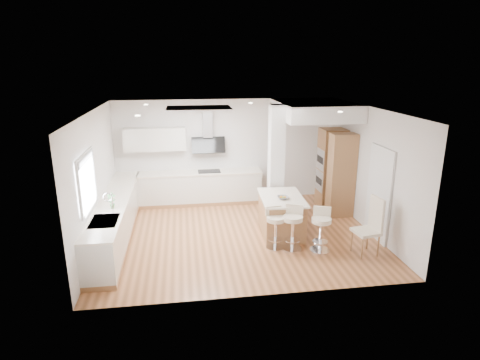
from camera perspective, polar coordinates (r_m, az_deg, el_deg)
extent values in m
plane|color=#AD6B40|center=(9.17, -0.15, -7.72)|extent=(6.00, 6.00, 0.00)
cube|color=white|center=(9.17, -0.15, -7.72)|extent=(6.00, 5.00, 0.02)
cube|color=silver|center=(11.10, -1.99, 4.22)|extent=(6.00, 0.04, 2.80)
cube|color=silver|center=(8.80, -19.88, -0.09)|extent=(0.04, 5.00, 2.80)
cube|color=silver|center=(9.57, 17.92, 1.40)|extent=(0.04, 5.00, 2.80)
cube|color=silver|center=(8.94, -5.88, 10.08)|extent=(1.40, 0.95, 0.05)
cube|color=white|center=(8.94, -5.88, 9.98)|extent=(1.25, 0.80, 0.03)
cylinder|color=white|center=(9.86, -13.23, 10.39)|extent=(0.10, 0.10, 0.02)
cylinder|color=white|center=(7.88, -14.35, 8.85)|extent=(0.10, 0.10, 0.02)
cylinder|color=white|center=(9.97, 1.49, 10.88)|extent=(0.10, 0.10, 0.02)
cylinder|color=white|center=(9.86, 10.77, 10.54)|extent=(0.10, 0.10, 0.02)
cylinder|color=white|center=(8.46, 14.06, 9.37)|extent=(0.10, 0.10, 0.02)
cube|color=white|center=(7.88, -20.99, -0.20)|extent=(0.03, 1.15, 0.95)
cube|color=silver|center=(7.76, -21.30, 3.38)|extent=(0.04, 1.28, 0.06)
cube|color=silver|center=(8.03, -20.55, -3.65)|extent=(0.04, 1.28, 0.06)
cube|color=silver|center=(7.31, -21.90, -1.56)|extent=(0.04, 0.06, 0.95)
cube|color=silver|center=(8.45, -20.08, 0.99)|extent=(0.04, 0.06, 0.95)
cube|color=#9C9FA3|center=(7.77, -21.14, 2.85)|extent=(0.03, 1.18, 0.14)
cube|color=#3F3831|center=(9.16, 19.23, -2.00)|extent=(0.02, 0.90, 2.00)
cube|color=silver|center=(9.16, 19.15, -2.01)|extent=(0.05, 1.00, 2.10)
cube|color=#9E6F43|center=(9.43, -16.99, -7.46)|extent=(0.60, 4.50, 0.10)
cube|color=beige|center=(9.27, -17.21, -5.03)|extent=(0.60, 4.50, 0.76)
cube|color=silver|center=(9.13, -17.42, -2.69)|extent=(0.63, 4.50, 0.04)
cube|color=#A5A5A9|center=(7.97, -18.75, -5.56)|extent=(0.50, 0.75, 0.02)
cube|color=#A5A5A9|center=(7.83, -18.94, -6.39)|extent=(0.40, 0.34, 0.10)
cube|color=#A5A5A9|center=(8.16, -18.51, -5.42)|extent=(0.40, 0.34, 0.10)
cylinder|color=white|center=(8.16, -17.69, -3.52)|extent=(0.02, 0.02, 0.36)
torus|color=white|center=(8.12, -18.29, -2.34)|extent=(0.18, 0.02, 0.18)
imported|color=#478B48|center=(8.50, -17.79, -2.83)|extent=(0.17, 0.12, 0.33)
cube|color=#9E6F43|center=(11.13, -5.59, -3.05)|extent=(3.30, 0.60, 0.10)
cube|color=beige|center=(10.99, -5.66, -0.94)|extent=(3.30, 0.60, 0.76)
cube|color=silver|center=(10.88, -5.71, 1.07)|extent=(3.33, 0.63, 0.04)
cube|color=black|center=(10.88, -4.40, 1.25)|extent=(0.60, 0.40, 0.01)
cube|color=beige|center=(10.81, -12.02, 5.70)|extent=(1.60, 0.34, 0.60)
cube|color=#A5A5A9|center=(10.82, -4.63, 7.90)|extent=(0.25, 0.18, 0.70)
cube|color=black|center=(10.84, -4.53, 4.96)|extent=(0.90, 0.26, 0.44)
cube|color=silver|center=(9.78, 5.16, 2.47)|extent=(0.35, 0.35, 2.80)
cube|color=white|center=(10.28, 10.53, 9.75)|extent=(1.78, 2.20, 0.40)
cube|color=#9E6F43|center=(10.86, 12.84, 1.63)|extent=(0.62, 0.62, 2.10)
cube|color=#9E6F43|center=(10.23, 14.22, 0.62)|extent=(0.62, 0.40, 2.10)
cube|color=#A5A5A9|center=(10.69, 11.37, 2.87)|extent=(0.02, 0.55, 0.55)
cube|color=#A5A5A9|center=(10.84, 11.20, -0.10)|extent=(0.02, 0.55, 0.55)
cube|color=black|center=(10.69, 11.32, 2.87)|extent=(0.01, 0.45, 0.18)
cube|color=black|center=(10.84, 11.15, -0.11)|extent=(0.01, 0.45, 0.18)
cube|color=#9E6F43|center=(9.16, 5.87, -5.06)|extent=(0.94, 1.39, 0.82)
cube|color=silver|center=(9.01, 5.95, -2.51)|extent=(1.02, 1.47, 0.04)
imported|color=slate|center=(8.86, 6.13, -2.50)|extent=(0.26, 0.26, 0.06)
sphere|color=orange|center=(8.86, 6.37, -2.48)|extent=(0.07, 0.07, 0.07)
sphere|color=orange|center=(8.87, 5.86, -2.45)|extent=(0.07, 0.07, 0.07)
sphere|color=olive|center=(8.82, 6.18, -2.57)|extent=(0.07, 0.07, 0.07)
cylinder|color=white|center=(8.58, 5.00, -9.49)|extent=(0.45, 0.45, 0.03)
cylinder|color=white|center=(8.45, 5.05, -7.64)|extent=(0.07, 0.07, 0.59)
cylinder|color=white|center=(8.50, 5.03, -8.37)|extent=(0.35, 0.35, 0.01)
cylinder|color=beige|center=(8.32, 5.11, -5.54)|extent=(0.43, 0.43, 0.09)
cube|color=beige|center=(8.39, 4.77, -4.33)|extent=(0.35, 0.10, 0.20)
cylinder|color=white|center=(8.57, 7.37, -9.61)|extent=(0.56, 0.56, 0.03)
cylinder|color=white|center=(8.43, 7.45, -7.65)|extent=(0.09, 0.09, 0.62)
cylinder|color=white|center=(8.48, 7.42, -8.42)|extent=(0.43, 0.43, 0.01)
cylinder|color=beige|center=(8.29, 7.54, -5.42)|extent=(0.53, 0.53, 0.10)
cube|color=beige|center=(8.38, 7.75, -4.13)|extent=(0.35, 0.20, 0.21)
cylinder|color=white|center=(8.59, 11.26, -9.74)|extent=(0.54, 0.54, 0.03)
cylinder|color=white|center=(8.46, 11.38, -7.82)|extent=(0.09, 0.09, 0.61)
cylinder|color=white|center=(8.51, 11.33, -8.57)|extent=(0.41, 0.41, 0.01)
cylinder|color=beige|center=(8.32, 11.52, -5.64)|extent=(0.51, 0.51, 0.09)
cube|color=beige|center=(8.41, 11.61, -4.37)|extent=(0.35, 0.17, 0.21)
cube|color=beige|center=(8.49, 17.48, -7.03)|extent=(0.53, 0.53, 0.06)
cube|color=beige|center=(8.48, 18.83, -4.71)|extent=(0.12, 0.44, 0.74)
cylinder|color=#9E6F43|center=(8.36, 16.98, -9.32)|extent=(0.04, 0.04, 0.45)
cylinder|color=#9E6F43|center=(8.64, 15.61, -8.34)|extent=(0.04, 0.04, 0.45)
cylinder|color=#9E6F43|center=(8.56, 19.07, -8.88)|extent=(0.04, 0.04, 0.45)
cylinder|color=#9E6F43|center=(8.83, 17.66, -7.94)|extent=(0.04, 0.04, 0.45)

